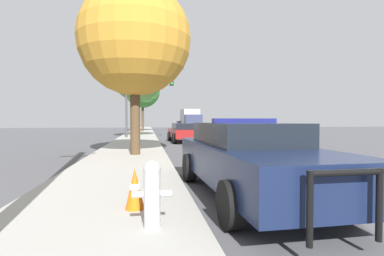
{
  "coord_description": "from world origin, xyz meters",
  "views": [
    {
      "loc": [
        -4.38,
        -5.43,
        1.49
      ],
      "look_at": [
        -1.23,
        15.36,
        0.93
      ],
      "focal_mm": 28.0,
      "sensor_mm": 36.0,
      "label": 1
    }
  ],
  "objects_px": {
    "car_background_midblock": "(185,132)",
    "tree_sidewalk_far": "(143,91)",
    "fire_hydrant": "(152,192)",
    "tree_sidewalk_mid": "(138,77)",
    "tree_sidewalk_near": "(135,40)",
    "box_truck": "(190,119)",
    "car_background_distant": "(181,125)",
    "police_car": "(248,157)",
    "traffic_light": "(146,91)",
    "traffic_cone": "(135,188)"
  },
  "relations": [
    {
      "from": "police_car",
      "to": "tree_sidewalk_mid",
      "type": "height_order",
      "value": "tree_sidewalk_mid"
    },
    {
      "from": "traffic_light",
      "to": "tree_sidewalk_far",
      "type": "relative_size",
      "value": 0.72
    },
    {
      "from": "car_background_midblock",
      "to": "box_truck",
      "type": "xyz_separation_m",
      "value": [
        4.07,
        25.36,
        0.98
      ]
    },
    {
      "from": "police_car",
      "to": "tree_sidewalk_mid",
      "type": "bearing_deg",
      "value": -84.29
    },
    {
      "from": "police_car",
      "to": "box_truck",
      "type": "relative_size",
      "value": 0.8
    },
    {
      "from": "fire_hydrant",
      "to": "traffic_cone",
      "type": "height_order",
      "value": "fire_hydrant"
    },
    {
      "from": "tree_sidewalk_far",
      "to": "tree_sidewalk_near",
      "type": "bearing_deg",
      "value": -89.88
    },
    {
      "from": "traffic_light",
      "to": "traffic_cone",
      "type": "bearing_deg",
      "value": -90.26
    },
    {
      "from": "car_background_midblock",
      "to": "tree_sidewalk_mid",
      "type": "relative_size",
      "value": 0.62
    },
    {
      "from": "box_truck",
      "to": "tree_sidewalk_far",
      "type": "height_order",
      "value": "tree_sidewalk_far"
    },
    {
      "from": "traffic_light",
      "to": "car_background_distant",
      "type": "bearing_deg",
      "value": 77.06
    },
    {
      "from": "car_background_distant",
      "to": "fire_hydrant",
      "type": "bearing_deg",
      "value": -94.43
    },
    {
      "from": "fire_hydrant",
      "to": "car_background_midblock",
      "type": "relative_size",
      "value": 0.19
    },
    {
      "from": "car_background_midblock",
      "to": "tree_sidewalk_mid",
      "type": "bearing_deg",
      "value": 119.56
    },
    {
      "from": "car_background_midblock",
      "to": "car_background_distant",
      "type": "bearing_deg",
      "value": 81.71
    },
    {
      "from": "car_background_distant",
      "to": "traffic_light",
      "type": "bearing_deg",
      "value": -100.37
    },
    {
      "from": "tree_sidewalk_far",
      "to": "traffic_cone",
      "type": "bearing_deg",
      "value": -89.44
    },
    {
      "from": "fire_hydrant",
      "to": "tree_sidewalk_far",
      "type": "bearing_deg",
      "value": 90.95
    },
    {
      "from": "tree_sidewalk_mid",
      "to": "car_background_distant",
      "type": "bearing_deg",
      "value": 75.19
    },
    {
      "from": "traffic_light",
      "to": "box_truck",
      "type": "xyz_separation_m",
      "value": [
        6.69,
        21.19,
        -2.12
      ]
    },
    {
      "from": "fire_hydrant",
      "to": "tree_sidewalk_near",
      "type": "bearing_deg",
      "value": 93.59
    },
    {
      "from": "car_background_midblock",
      "to": "box_truck",
      "type": "bearing_deg",
      "value": 78.65
    },
    {
      "from": "fire_hydrant",
      "to": "tree_sidewalk_near",
      "type": "relative_size",
      "value": 0.13
    },
    {
      "from": "tree_sidewalk_near",
      "to": "fire_hydrant",
      "type": "bearing_deg",
      "value": -86.41
    },
    {
      "from": "police_car",
      "to": "car_background_distant",
      "type": "bearing_deg",
      "value": -96.8
    },
    {
      "from": "car_background_distant",
      "to": "box_truck",
      "type": "xyz_separation_m",
      "value": [
        1.0,
        -3.58,
        0.95
      ]
    },
    {
      "from": "tree_sidewalk_mid",
      "to": "traffic_cone",
      "type": "xyz_separation_m",
      "value": [
        0.5,
        -20.5,
        -4.62
      ]
    },
    {
      "from": "fire_hydrant",
      "to": "traffic_light",
      "type": "bearing_deg",
      "value": 90.45
    },
    {
      "from": "tree_sidewalk_mid",
      "to": "tree_sidewalk_far",
      "type": "height_order",
      "value": "tree_sidewalk_far"
    },
    {
      "from": "police_car",
      "to": "traffic_cone",
      "type": "bearing_deg",
      "value": 22.77
    },
    {
      "from": "tree_sidewalk_mid",
      "to": "tree_sidewalk_near",
      "type": "distance_m",
      "value": 13.14
    },
    {
      "from": "car_background_midblock",
      "to": "tree_sidewalk_near",
      "type": "height_order",
      "value": "tree_sidewalk_near"
    },
    {
      "from": "police_car",
      "to": "traffic_cone",
      "type": "relative_size",
      "value": 8.61
    },
    {
      "from": "car_background_midblock",
      "to": "traffic_light",
      "type": "bearing_deg",
      "value": 119.98
    },
    {
      "from": "box_truck",
      "to": "tree_sidewalk_near",
      "type": "bearing_deg",
      "value": 77.19
    },
    {
      "from": "car_background_distant",
      "to": "tree_sidewalk_far",
      "type": "xyz_separation_m",
      "value": [
        -6.1,
        -10.88,
        4.45
      ]
    },
    {
      "from": "traffic_light",
      "to": "traffic_cone",
      "type": "relative_size",
      "value": 8.26
    },
    {
      "from": "car_background_distant",
      "to": "tree_sidewalk_mid",
      "type": "bearing_deg",
      "value": -102.24
    },
    {
      "from": "box_truck",
      "to": "tree_sidewalk_mid",
      "type": "distance_m",
      "value": 21.71
    },
    {
      "from": "fire_hydrant",
      "to": "box_truck",
      "type": "relative_size",
      "value": 0.13
    },
    {
      "from": "tree_sidewalk_far",
      "to": "box_truck",
      "type": "bearing_deg",
      "value": 45.79
    },
    {
      "from": "police_car",
      "to": "traffic_light",
      "type": "bearing_deg",
      "value": -85.67
    },
    {
      "from": "fire_hydrant",
      "to": "tree_sidewalk_mid",
      "type": "bearing_deg",
      "value": 92.01
    },
    {
      "from": "tree_sidewalk_far",
      "to": "traffic_cone",
      "type": "xyz_separation_m",
      "value": [
        0.32,
        -33.38,
        -4.72
      ]
    },
    {
      "from": "traffic_cone",
      "to": "tree_sidewalk_far",
      "type": "bearing_deg",
      "value": 90.56
    },
    {
      "from": "traffic_light",
      "to": "traffic_cone",
      "type": "distance_m",
      "value": 19.77
    },
    {
      "from": "fire_hydrant",
      "to": "box_truck",
      "type": "height_order",
      "value": "box_truck"
    },
    {
      "from": "fire_hydrant",
      "to": "box_truck",
      "type": "distance_m",
      "value": 42.04
    },
    {
      "from": "car_background_midblock",
      "to": "tree_sidewalk_far",
      "type": "height_order",
      "value": "tree_sidewalk_far"
    },
    {
      "from": "fire_hydrant",
      "to": "tree_sidewalk_mid",
      "type": "height_order",
      "value": "tree_sidewalk_mid"
    }
  ]
}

